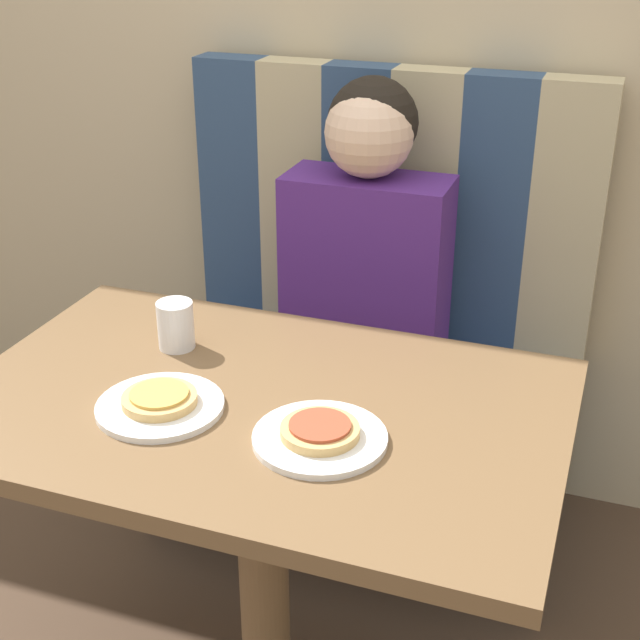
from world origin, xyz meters
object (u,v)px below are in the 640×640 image
object	(u,v)px
person	(367,233)
plate_left	(160,406)
plate_right	(320,438)
pizza_right	(320,430)
drinking_cup	(176,325)
pizza_left	(159,398)

from	to	relation	value
person	plate_left	distance (m)	0.77
plate_right	pizza_right	bearing A→B (deg)	-90.00
pizza_right	drinking_cup	distance (m)	0.44
pizza_left	drinking_cup	bearing A→B (deg)	110.85
pizza_left	pizza_right	size ratio (longest dim) A/B	1.00
drinking_cup	pizza_right	bearing A→B (deg)	-30.13
plate_right	person	bearing A→B (deg)	101.26
plate_left	plate_right	bearing A→B (deg)	0.00
person	plate_right	distance (m)	0.77
person	drinking_cup	world-z (taller)	person
person	plate_right	xyz separation A→B (m)	(0.15, -0.75, -0.08)
plate_right	pizza_left	xyz separation A→B (m)	(-0.30, -0.00, 0.02)
plate_left	plate_right	world-z (taller)	same
pizza_right	drinking_cup	world-z (taller)	drinking_cup
plate_left	pizza_left	distance (m)	0.02
person	drinking_cup	xyz separation A→B (m)	(-0.23, -0.53, -0.04)
plate_left	pizza_left	bearing A→B (deg)	-90.00
drinking_cup	plate_right	bearing A→B (deg)	-30.13
plate_left	pizza_left	world-z (taller)	pizza_left
pizza_left	drinking_cup	world-z (taller)	drinking_cup
pizza_right	drinking_cup	xyz separation A→B (m)	(-0.38, 0.22, 0.03)
pizza_left	plate_right	bearing A→B (deg)	0.00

